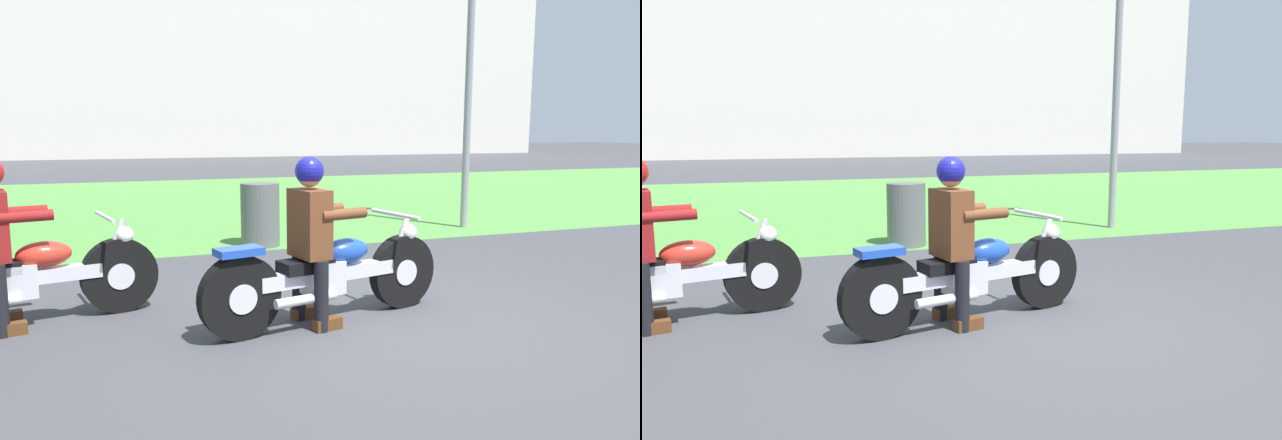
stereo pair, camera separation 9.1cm
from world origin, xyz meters
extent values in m
plane|color=#424247|center=(0.00, 0.00, 0.00)|extent=(120.00, 120.00, 0.00)
cube|color=#549342|center=(0.00, 9.40, 0.00)|extent=(60.00, 12.00, 0.01)
cube|color=silver|center=(3.50, 35.31, 8.01)|extent=(46.32, 8.00, 16.03)
cylinder|color=black|center=(0.37, 0.49, 0.34)|extent=(0.68, 0.26, 0.67)
cylinder|color=silver|center=(0.37, 0.49, 0.34)|extent=(0.26, 0.19, 0.23)
cylinder|color=black|center=(-1.22, 0.14, 0.34)|extent=(0.68, 0.26, 0.67)
cylinder|color=silver|center=(-1.22, 0.14, 0.34)|extent=(0.26, 0.19, 0.23)
cube|color=silver|center=(-0.43, 0.31, 0.42)|extent=(1.30, 0.42, 0.12)
cube|color=silver|center=(-0.48, 0.30, 0.40)|extent=(0.36, 0.30, 0.28)
ellipsoid|color=#1E47B2|center=(-0.25, 0.35, 0.60)|extent=(0.48, 0.33, 0.22)
cube|color=black|center=(-0.64, 0.26, 0.52)|extent=(0.48, 0.33, 0.10)
cube|color=#1E47B2|center=(-1.22, 0.14, 0.70)|extent=(0.39, 0.27, 0.06)
cylinder|color=silver|center=(0.32, 0.48, 0.59)|extent=(0.26, 0.10, 0.53)
cylinder|color=silver|center=(0.27, 0.47, 0.88)|extent=(0.18, 0.65, 0.04)
sphere|color=white|center=(0.42, 0.50, 0.70)|extent=(0.16, 0.16, 0.16)
cylinder|color=silver|center=(-0.69, 0.11, 0.28)|extent=(0.55, 0.20, 0.08)
cylinder|color=black|center=(-0.64, 0.45, 0.29)|extent=(0.12, 0.12, 0.59)
cube|color=#593319|center=(-0.59, 0.46, 0.05)|extent=(0.26, 0.15, 0.10)
cylinder|color=black|center=(-0.57, 0.10, 0.29)|extent=(0.12, 0.12, 0.59)
cube|color=#593319|center=(-0.51, 0.11, 0.05)|extent=(0.26, 0.15, 0.10)
cube|color=brown|center=(-0.61, 0.27, 0.87)|extent=(0.30, 0.42, 0.56)
cylinder|color=brown|center=(-0.43, 0.49, 0.95)|extent=(0.43, 0.18, 0.09)
cylinder|color=brown|center=(-0.35, 0.15, 0.95)|extent=(0.43, 0.18, 0.09)
sphere|color=tan|center=(-0.61, 0.27, 1.27)|extent=(0.20, 0.20, 0.20)
sphere|color=navy|center=(-0.61, 0.27, 1.30)|extent=(0.24, 0.24, 0.24)
cylinder|color=black|center=(-2.09, 1.20, 0.33)|extent=(0.68, 0.26, 0.67)
cylinder|color=silver|center=(-2.09, 1.20, 0.33)|extent=(0.26, 0.19, 0.23)
cube|color=silver|center=(-2.86, 1.04, 0.41)|extent=(1.25, 0.41, 0.12)
cube|color=silver|center=(-2.91, 1.02, 0.39)|extent=(0.36, 0.30, 0.28)
ellipsoid|color=red|center=(-2.68, 1.07, 0.59)|extent=(0.48, 0.33, 0.22)
cylinder|color=silver|center=(-2.14, 1.19, 0.58)|extent=(0.26, 0.10, 0.53)
cylinder|color=silver|center=(-2.19, 1.18, 0.87)|extent=(0.18, 0.65, 0.04)
sphere|color=white|center=(-2.03, 1.22, 0.69)|extent=(0.16, 0.16, 0.16)
cube|color=#593319|center=(-3.01, 1.19, 0.05)|extent=(0.26, 0.15, 0.10)
cylinder|color=black|center=(-2.99, 0.82, 0.29)|extent=(0.12, 0.12, 0.58)
cube|color=#593319|center=(-2.94, 0.83, 0.05)|extent=(0.26, 0.15, 0.10)
cylinder|color=maroon|center=(-2.85, 1.21, 0.94)|extent=(0.43, 0.18, 0.09)
cylinder|color=maroon|center=(-2.78, 0.88, 0.94)|extent=(0.43, 0.18, 0.09)
cylinder|color=gray|center=(3.45, 4.18, 2.69)|extent=(0.12, 0.12, 5.38)
cylinder|color=#595E5B|center=(-0.17, 3.76, 0.45)|extent=(0.54, 0.54, 0.89)
camera|label=1|loc=(-2.12, -4.24, 1.62)|focal=33.08mm
camera|label=2|loc=(-2.04, -4.27, 1.62)|focal=33.08mm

